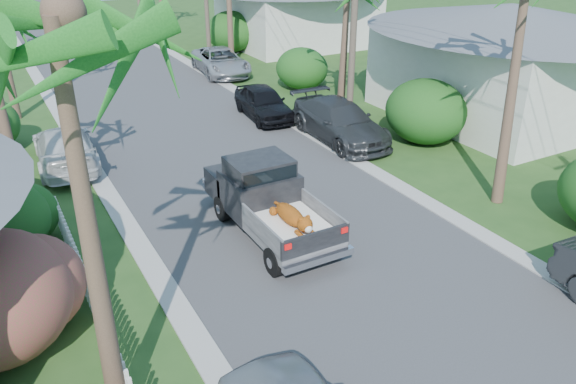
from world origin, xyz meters
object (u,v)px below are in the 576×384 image
house_right_far (297,13)px  parked_car_lf (65,148)px  parked_car_rm (340,122)px  parked_car_rf (263,103)px  utility_pole_b (354,20)px  house_right_near (503,66)px  palm_l_a (50,18)px  parked_car_rd (221,62)px  pickup_truck (265,196)px

house_right_far → parked_car_lf: bearing=-140.8°
house_right_far → parked_car_rm: bearing=-114.9°
parked_car_rm → parked_car_rf: 4.18m
utility_pole_b → house_right_near: bearing=-7.7°
palm_l_a → utility_pole_b: size_ratio=0.91×
parked_car_rd → house_right_far: 9.65m
house_right_near → house_right_far: bearing=90.0°
palm_l_a → parked_car_rm: bearing=41.1°
house_right_near → utility_pole_b: utility_pole_b is taller
palm_l_a → utility_pole_b: (11.80, 10.00, -2.33)m
parked_car_rm → utility_pole_b: utility_pole_b is taller
house_right_near → house_right_far: house_right_near is taller
house_right_near → parked_car_rm: bearing=174.5°
house_right_far → house_right_near: bearing=-90.0°
parked_car_rf → parked_car_rd: parked_car_rd is taller
parked_car_rf → house_right_far: 16.33m
pickup_truck → parked_car_rd: (5.84, 16.91, -0.30)m
pickup_truck → parked_car_rm: bearing=40.0°
parked_car_rd → house_right_near: size_ratio=0.57×
parked_car_rd → utility_pole_b: utility_pole_b is taller
parked_car_rm → house_right_near: house_right_near is taller
parked_car_rm → parked_car_rd: 12.01m
parked_car_lf → palm_l_a: bearing=88.6°
palm_l_a → parked_car_rf: bearing=54.5°
pickup_truck → parked_car_lf: 8.54m
parked_car_rm → parked_car_lf: (-10.00, 2.56, -0.05)m
pickup_truck → parked_car_rf: bearing=63.3°
parked_car_lf → house_right_far: size_ratio=0.54×
parked_car_rd → house_right_far: bearing=38.9°
parked_car_rd → house_right_near: bearing=-52.2°
palm_l_a → house_right_far: size_ratio=0.91×
parked_car_rd → utility_pole_b: 12.43m
pickup_truck → house_right_near: 14.49m
pickup_truck → utility_pole_b: 8.98m
parked_car_rm → house_right_near: bearing=-3.5°
parked_car_lf → palm_l_a: size_ratio=0.59×
parked_car_rf → utility_pole_b: bearing=-55.9°
house_right_far → utility_pole_b: 18.71m
house_right_near → utility_pole_b: size_ratio=1.00×
pickup_truck → parked_car_rd: bearing=70.9°
utility_pole_b → house_right_far: bearing=66.5°
parked_car_rm → house_right_near: 8.17m
parked_car_rm → house_right_near: size_ratio=0.58×
parked_car_rf → house_right_near: house_right_near is taller
parked_car_rm → utility_pole_b: size_ratio=0.58×
parked_car_rf → house_right_near: 10.63m
parked_car_lf → palm_l_a: 13.87m
parked_car_rf → house_right_far: bearing=60.5°
parked_car_rm → parked_car_lf: 10.32m
parked_car_lf → house_right_near: house_right_near is taller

